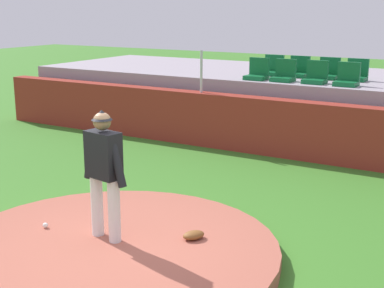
# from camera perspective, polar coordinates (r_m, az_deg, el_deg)

# --- Properties ---
(ground_plane) EXTENTS (60.00, 60.00, 0.00)m
(ground_plane) POSITION_cam_1_polar(r_m,az_deg,el_deg) (7.38, -8.31, -11.60)
(ground_plane) COLOR #3A7725
(pitchers_mound) EXTENTS (4.35, 4.35, 0.19)m
(pitchers_mound) POSITION_cam_1_polar(r_m,az_deg,el_deg) (7.34, -8.34, -10.94)
(pitchers_mound) COLOR #A85846
(pitchers_mound) RESTS_ON ground_plane
(pitcher) EXTENTS (0.79, 0.33, 1.72)m
(pitcher) POSITION_cam_1_polar(r_m,az_deg,el_deg) (7.20, -9.06, -2.19)
(pitcher) COLOR silver
(pitcher) RESTS_ON pitchers_mound
(baseball) EXTENTS (0.07, 0.07, 0.07)m
(baseball) POSITION_cam_1_polar(r_m,az_deg,el_deg) (8.01, -14.81, -8.08)
(baseball) COLOR white
(baseball) RESTS_ON pitchers_mound
(fielding_glove) EXTENTS (0.33, 0.36, 0.11)m
(fielding_glove) POSITION_cam_1_polar(r_m,az_deg,el_deg) (7.39, 0.16, -9.35)
(fielding_glove) COLOR brown
(fielding_glove) RESTS_ON pitchers_mound
(brick_barrier) EXTENTS (15.93, 0.40, 1.24)m
(brick_barrier) POSITION_cam_1_polar(r_m,az_deg,el_deg) (12.09, 9.25, 1.63)
(brick_barrier) COLOR maroon
(brick_barrier) RESTS_ON ground_plane
(fence_post_left) EXTENTS (0.06, 0.06, 0.96)m
(fence_post_left) POSITION_cam_1_polar(r_m,az_deg,el_deg) (12.76, 0.96, 7.46)
(fence_post_left) COLOR silver
(fence_post_left) RESTS_ON brick_barrier
(bleacher_platform) EXTENTS (15.29, 4.35, 1.50)m
(bleacher_platform) POSITION_cam_1_polar(r_m,az_deg,el_deg) (14.50, 13.08, 4.03)
(bleacher_platform) COLOR #9B919B
(bleacher_platform) RESTS_ON ground_plane
(stadium_chair_0) EXTENTS (0.48, 0.44, 0.50)m
(stadium_chair_0) POSITION_cam_1_polar(r_m,az_deg,el_deg) (13.17, 6.73, 7.29)
(stadium_chair_0) COLOR #10602F
(stadium_chair_0) RESTS_ON bleacher_platform
(stadium_chair_1) EXTENTS (0.48, 0.44, 0.50)m
(stadium_chair_1) POSITION_cam_1_polar(r_m,az_deg,el_deg) (12.95, 9.45, 7.08)
(stadium_chair_1) COLOR #10602F
(stadium_chair_1) RESTS_ON bleacher_platform
(stadium_chair_2) EXTENTS (0.48, 0.44, 0.50)m
(stadium_chair_2) POSITION_cam_1_polar(r_m,az_deg,el_deg) (12.73, 12.60, 6.82)
(stadium_chair_2) COLOR #10602F
(stadium_chair_2) RESTS_ON bleacher_platform
(stadium_chair_3) EXTENTS (0.48, 0.44, 0.50)m
(stadium_chair_3) POSITION_cam_1_polar(r_m,az_deg,el_deg) (12.51, 15.68, 6.51)
(stadium_chair_3) COLOR #10602F
(stadium_chair_3) RESTS_ON bleacher_platform
(stadium_chair_4) EXTENTS (0.48, 0.44, 0.50)m
(stadium_chair_4) POSITION_cam_1_polar(r_m,az_deg,el_deg) (14.01, 8.30, 7.64)
(stadium_chair_4) COLOR #10602F
(stadium_chair_4) RESTS_ON bleacher_platform
(stadium_chair_5) EXTENTS (0.48, 0.44, 0.50)m
(stadium_chair_5) POSITION_cam_1_polar(r_m,az_deg,el_deg) (13.80, 10.89, 7.43)
(stadium_chair_5) COLOR #10602F
(stadium_chair_5) RESTS_ON bleacher_platform
(stadium_chair_6) EXTENTS (0.48, 0.44, 0.50)m
(stadium_chair_6) POSITION_cam_1_polar(r_m,az_deg,el_deg) (13.58, 13.85, 7.18)
(stadium_chair_6) COLOR #10602F
(stadium_chair_6) RESTS_ON bleacher_platform
(stadium_chair_7) EXTENTS (0.48, 0.44, 0.50)m
(stadium_chair_7) POSITION_cam_1_polar(r_m,az_deg,el_deg) (13.41, 16.55, 6.92)
(stadium_chair_7) COLOR #10602F
(stadium_chair_7) RESTS_ON bleacher_platform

